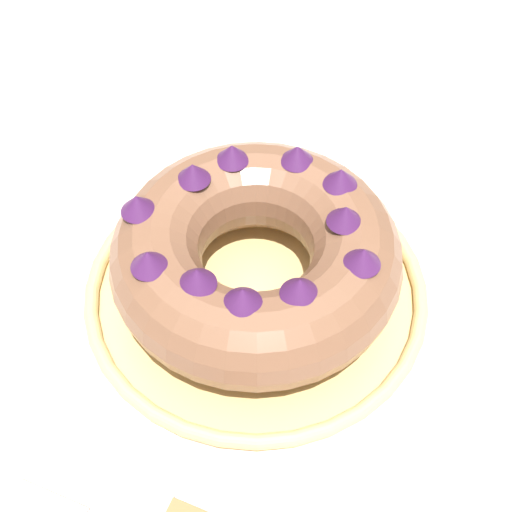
{
  "coord_description": "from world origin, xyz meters",
  "views": [
    {
      "loc": [
        -0.31,
        -0.15,
        1.25
      ],
      "look_at": [
        0.02,
        -0.01,
        0.8
      ],
      "focal_mm": 50.0,
      "sensor_mm": 36.0,
      "label": 1
    }
  ],
  "objects_px": {
    "serving_dish": "(256,291)",
    "napkin": "(334,124)",
    "bundt_cake": "(256,255)",
    "cake_knife": "(172,512)"
  },
  "relations": [
    {
      "from": "serving_dish",
      "to": "napkin",
      "type": "xyz_separation_m",
      "value": [
        0.24,
        0.01,
        -0.01
      ]
    },
    {
      "from": "napkin",
      "to": "bundt_cake",
      "type": "bearing_deg",
      "value": -178.01
    },
    {
      "from": "bundt_cake",
      "to": "cake_knife",
      "type": "height_order",
      "value": "bundt_cake"
    },
    {
      "from": "serving_dish",
      "to": "bundt_cake",
      "type": "relative_size",
      "value": 1.24
    },
    {
      "from": "bundt_cake",
      "to": "cake_knife",
      "type": "relative_size",
      "value": 1.34
    },
    {
      "from": "cake_knife",
      "to": "napkin",
      "type": "bearing_deg",
      "value": 7.2
    },
    {
      "from": "serving_dish",
      "to": "bundt_cake",
      "type": "bearing_deg",
      "value": 79.15
    },
    {
      "from": "serving_dish",
      "to": "bundt_cake",
      "type": "xyz_separation_m",
      "value": [
        0.0,
        0.0,
        0.05
      ]
    },
    {
      "from": "serving_dish",
      "to": "cake_knife",
      "type": "relative_size",
      "value": 1.65
    },
    {
      "from": "bundt_cake",
      "to": "napkin",
      "type": "relative_size",
      "value": 1.88
    }
  ]
}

